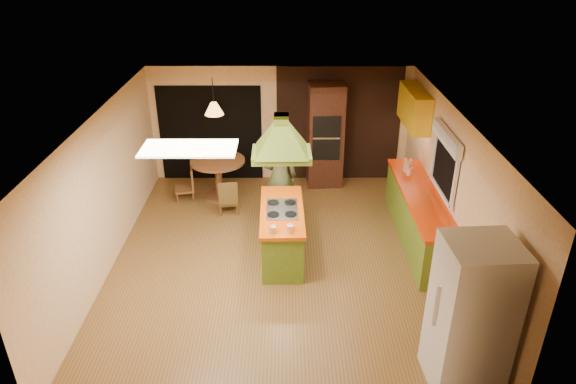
{
  "coord_description": "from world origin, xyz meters",
  "views": [
    {
      "loc": [
        0.12,
        -7.22,
        4.9
      ],
      "look_at": [
        0.16,
        0.22,
        1.15
      ],
      "focal_mm": 32.0,
      "sensor_mm": 36.0,
      "label": 1
    }
  ],
  "objects_px": {
    "dining_table": "(218,171)",
    "man": "(280,177)",
    "kitchen_island": "(282,232)",
    "canister_large": "(407,165)",
    "wall_oven": "(325,136)",
    "refrigerator": "(471,316)"
  },
  "relations": [
    {
      "from": "canister_large",
      "to": "man",
      "type": "bearing_deg",
      "value": -174.82
    },
    {
      "from": "dining_table",
      "to": "wall_oven",
      "type": "bearing_deg",
      "value": 15.93
    },
    {
      "from": "wall_oven",
      "to": "canister_large",
      "type": "distance_m",
      "value": 2.0
    },
    {
      "from": "wall_oven",
      "to": "canister_large",
      "type": "relative_size",
      "value": 9.86
    },
    {
      "from": "man",
      "to": "kitchen_island",
      "type": "bearing_deg",
      "value": 83.17
    },
    {
      "from": "kitchen_island",
      "to": "canister_large",
      "type": "bearing_deg",
      "value": 30.37
    },
    {
      "from": "man",
      "to": "wall_oven",
      "type": "relative_size",
      "value": 0.81
    },
    {
      "from": "dining_table",
      "to": "canister_large",
      "type": "xyz_separation_m",
      "value": [
        3.66,
        -0.75,
        0.45
      ]
    },
    {
      "from": "dining_table",
      "to": "man",
      "type": "bearing_deg",
      "value": -37.42
    },
    {
      "from": "wall_oven",
      "to": "canister_large",
      "type": "bearing_deg",
      "value": -47.3
    },
    {
      "from": "wall_oven",
      "to": "dining_table",
      "type": "height_order",
      "value": "wall_oven"
    },
    {
      "from": "kitchen_island",
      "to": "man",
      "type": "relative_size",
      "value": 0.99
    },
    {
      "from": "kitchen_island",
      "to": "dining_table",
      "type": "height_order",
      "value": "kitchen_island"
    },
    {
      "from": "kitchen_island",
      "to": "wall_oven",
      "type": "relative_size",
      "value": 0.8
    },
    {
      "from": "man",
      "to": "canister_large",
      "type": "relative_size",
      "value": 7.95
    },
    {
      "from": "man",
      "to": "refrigerator",
      "type": "xyz_separation_m",
      "value": [
        2.24,
        -3.96,
        0.08
      ]
    },
    {
      "from": "refrigerator",
      "to": "dining_table",
      "type": "distance_m",
      "value": 6.06
    },
    {
      "from": "wall_oven",
      "to": "canister_large",
      "type": "xyz_separation_m",
      "value": [
        1.45,
        -1.38,
        -0.07
      ]
    },
    {
      "from": "refrigerator",
      "to": "wall_oven",
      "type": "bearing_deg",
      "value": 99.89
    },
    {
      "from": "wall_oven",
      "to": "canister_large",
      "type": "height_order",
      "value": "wall_oven"
    },
    {
      "from": "kitchen_island",
      "to": "dining_table",
      "type": "bearing_deg",
      "value": 119.74
    },
    {
      "from": "kitchen_island",
      "to": "refrigerator",
      "type": "relative_size",
      "value": 0.9
    }
  ]
}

